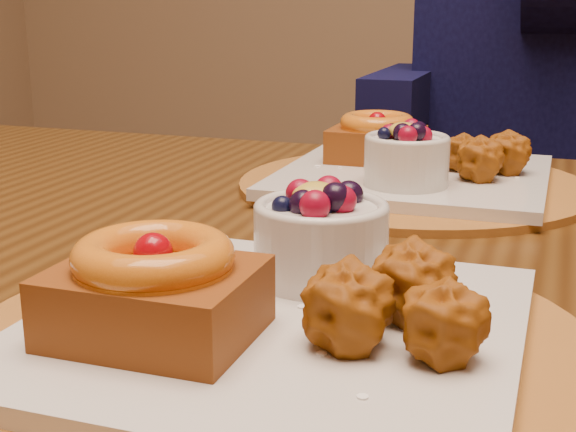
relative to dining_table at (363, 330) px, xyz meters
The scene contains 5 objects.
dining_table is the anchor object (origin of this frame).
place_setting_near 0.24m from the dining_table, 90.73° to the right, with size 0.38×0.38×0.09m.
place_setting_far 0.24m from the dining_table, 90.62° to the left, with size 0.38×0.38×0.08m.
chair_far 0.73m from the dining_table, 86.57° to the left, with size 0.56×0.56×0.88m.
diner 0.82m from the dining_table, 80.65° to the left, with size 0.53×0.51×0.87m.
Camera 1 is at (0.13, -0.60, 0.96)m, focal length 50.00 mm.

